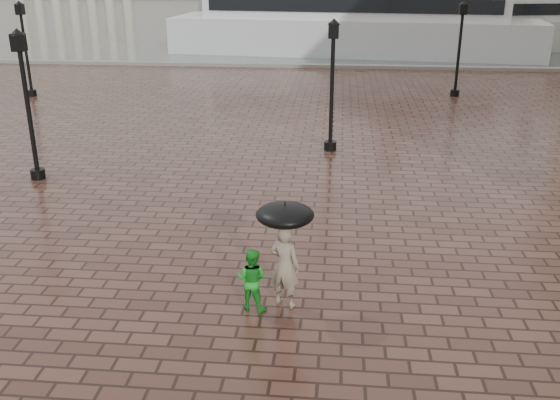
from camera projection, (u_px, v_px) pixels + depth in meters
name	position (u px, v px, depth m)	size (l,w,h in m)	color
harbour_water	(321.00, 3.00, 95.00)	(240.00, 240.00, 0.00)	#4D5A5E
quay_edge	(288.00, 67.00, 39.32)	(80.00, 0.60, 0.30)	slate
street_lamps	(222.00, 67.00, 25.16)	(21.44, 14.44, 4.40)	black
adult_pedestrian	(285.00, 266.00, 12.06)	(0.62, 0.41, 1.70)	gray
child_pedestrian	(252.00, 279.00, 12.00)	(0.62, 0.48, 1.27)	#1C9924
ferry_near	(354.00, 17.00, 44.13)	(26.28, 8.98, 8.45)	silver
ferry_far	(508.00, 19.00, 46.60)	(22.81, 9.92, 7.28)	silver
umbrella	(285.00, 215.00, 11.67)	(1.10, 1.10, 1.15)	black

